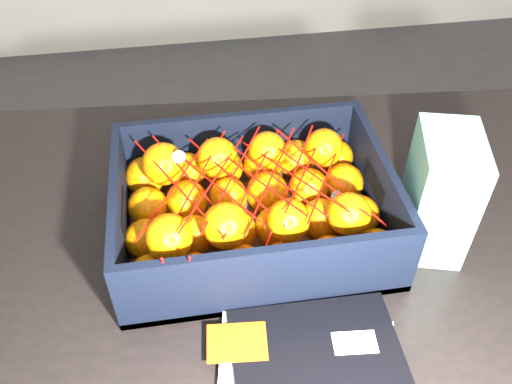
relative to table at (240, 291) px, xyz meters
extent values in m
plane|color=#313133|center=(0.24, 0.34, -0.65)|extent=(3.50, 3.50, 0.00)
cube|color=black|center=(0.00, 0.00, 0.08)|extent=(1.26, 0.90, 0.04)
cylinder|color=black|center=(0.55, 0.35, -0.30)|extent=(0.06, 0.06, 0.71)
cube|color=#F64F0C|center=(-0.02, -0.16, 0.12)|extent=(0.08, 0.06, 0.00)
cube|color=white|center=(0.12, -0.19, 0.12)|extent=(0.06, 0.04, 0.00)
cube|color=brown|center=(0.03, 0.04, 0.10)|extent=(0.40, 0.30, 0.01)
cube|color=black|center=(0.03, 0.18, 0.16)|extent=(0.40, 0.01, 0.12)
cube|color=black|center=(0.03, -0.11, 0.16)|extent=(0.40, 0.01, 0.12)
cube|color=black|center=(-0.17, 0.04, 0.16)|extent=(0.01, 0.27, 0.12)
cube|color=black|center=(0.22, 0.04, 0.16)|extent=(0.01, 0.27, 0.12)
sphere|color=#DA6A04|center=(-0.13, -0.07, 0.14)|extent=(0.07, 0.07, 0.07)
sphere|color=#DA6A04|center=(-0.13, 0.01, 0.14)|extent=(0.06, 0.06, 0.06)
sphere|color=#DA6A04|center=(-0.13, 0.07, 0.14)|extent=(0.06, 0.06, 0.06)
sphere|color=#DA6A04|center=(-0.13, 0.14, 0.14)|extent=(0.06, 0.06, 0.06)
sphere|color=#DA6A04|center=(-0.07, -0.07, 0.14)|extent=(0.06, 0.06, 0.06)
sphere|color=#DA6A04|center=(-0.06, 0.00, 0.14)|extent=(0.06, 0.06, 0.06)
sphere|color=#DA6A04|center=(-0.07, 0.07, 0.14)|extent=(0.06, 0.06, 0.06)
sphere|color=#DA6A04|center=(-0.06, 0.14, 0.14)|extent=(0.06, 0.06, 0.06)
sphere|color=#DA6A04|center=(0.00, -0.07, 0.14)|extent=(0.06, 0.06, 0.06)
sphere|color=#DA6A04|center=(-0.01, 0.00, 0.14)|extent=(0.07, 0.07, 0.07)
sphere|color=#DA6A04|center=(0.00, 0.08, 0.14)|extent=(0.06, 0.06, 0.06)
sphere|color=#DA6A04|center=(0.00, 0.14, 0.14)|extent=(0.06, 0.06, 0.06)
sphere|color=#DA6A04|center=(0.06, -0.07, 0.14)|extent=(0.06, 0.06, 0.06)
sphere|color=#DA6A04|center=(0.06, 0.00, 0.14)|extent=(0.06, 0.06, 0.06)
sphere|color=#DA6A04|center=(0.06, 0.07, 0.14)|extent=(0.07, 0.07, 0.07)
sphere|color=#DA6A04|center=(0.06, 0.14, 0.14)|extent=(0.06, 0.06, 0.06)
sphere|color=#DA6A04|center=(0.12, -0.07, 0.14)|extent=(0.06, 0.06, 0.06)
sphere|color=#DA6A04|center=(0.12, 0.00, 0.14)|extent=(0.06, 0.06, 0.06)
sphere|color=#DA6A04|center=(0.12, 0.07, 0.14)|extent=(0.06, 0.06, 0.06)
sphere|color=#DA6A04|center=(0.12, 0.15, 0.14)|extent=(0.06, 0.06, 0.06)
sphere|color=#DA6A04|center=(0.18, -0.07, 0.14)|extent=(0.06, 0.06, 0.06)
sphere|color=#DA6A04|center=(0.18, 0.00, 0.14)|extent=(0.06, 0.06, 0.06)
sphere|color=#DA6A04|center=(0.18, 0.08, 0.14)|extent=(0.06, 0.06, 0.06)
sphere|color=#DA6A04|center=(0.18, 0.14, 0.14)|extent=(0.06, 0.06, 0.06)
sphere|color=#DA6A04|center=(-0.10, -0.04, 0.19)|extent=(0.06, 0.06, 0.06)
sphere|color=#DA6A04|center=(-0.10, 0.11, 0.19)|extent=(0.07, 0.07, 0.07)
sphere|color=#DA6A04|center=(-0.02, -0.03, 0.19)|extent=(0.06, 0.06, 0.06)
sphere|color=#DA6A04|center=(-0.02, 0.11, 0.19)|extent=(0.06, 0.06, 0.06)
sphere|color=#DA6A04|center=(0.06, -0.04, 0.19)|extent=(0.06, 0.06, 0.06)
sphere|color=#DA6A04|center=(0.06, 0.12, 0.19)|extent=(0.06, 0.06, 0.06)
sphere|color=#DA6A04|center=(0.15, -0.04, 0.19)|extent=(0.06, 0.06, 0.06)
sphere|color=#DA6A04|center=(0.15, 0.11, 0.19)|extent=(0.06, 0.06, 0.06)
cylinder|color=#C20D07|center=(-0.08, 0.04, 0.21)|extent=(0.11, 0.21, 0.01)
cylinder|color=#C20D07|center=(-0.05, 0.04, 0.20)|extent=(0.11, 0.21, 0.03)
cylinder|color=#C20D07|center=(-0.03, 0.04, 0.20)|extent=(0.11, 0.21, 0.03)
cylinder|color=#C20D07|center=(0.00, 0.04, 0.21)|extent=(0.11, 0.21, 0.00)
cylinder|color=#C20D07|center=(0.03, 0.04, 0.21)|extent=(0.11, 0.21, 0.03)
cylinder|color=#C20D07|center=(0.05, 0.03, 0.21)|extent=(0.11, 0.21, 0.02)
cylinder|color=#C20D07|center=(0.08, 0.03, 0.21)|extent=(0.11, 0.21, 0.03)
cylinder|color=#C20D07|center=(0.11, 0.03, 0.21)|extent=(0.11, 0.21, 0.01)
cylinder|color=#C20D07|center=(0.14, 0.03, 0.20)|extent=(0.11, 0.21, 0.02)
cylinder|color=#C20D07|center=(-0.08, 0.05, 0.20)|extent=(0.11, 0.21, 0.01)
cylinder|color=#C20D07|center=(-0.05, 0.04, 0.21)|extent=(0.11, 0.21, 0.02)
cylinder|color=#C20D07|center=(-0.03, 0.04, 0.21)|extent=(0.11, 0.21, 0.02)
cylinder|color=#C20D07|center=(0.00, 0.04, 0.21)|extent=(0.11, 0.21, 0.01)
cylinder|color=#C20D07|center=(0.03, 0.03, 0.21)|extent=(0.11, 0.21, 0.01)
cylinder|color=#C20D07|center=(0.05, 0.04, 0.21)|extent=(0.11, 0.21, 0.01)
cylinder|color=#C20D07|center=(0.08, 0.03, 0.20)|extent=(0.11, 0.21, 0.03)
cylinder|color=#C20D07|center=(0.11, 0.05, 0.21)|extent=(0.11, 0.21, 0.03)
cylinder|color=#C20D07|center=(0.14, 0.03, 0.20)|extent=(0.11, 0.21, 0.03)
cylinder|color=#C20D07|center=(-0.10, -0.09, 0.19)|extent=(0.00, 0.03, 0.09)
cylinder|color=#C20D07|center=(-0.07, -0.09, 0.19)|extent=(0.01, 0.04, 0.08)
cube|color=silver|center=(0.29, -0.02, 0.19)|extent=(0.11, 0.14, 0.19)
camera|label=1|loc=(-0.06, -0.53, 0.72)|focal=38.00mm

